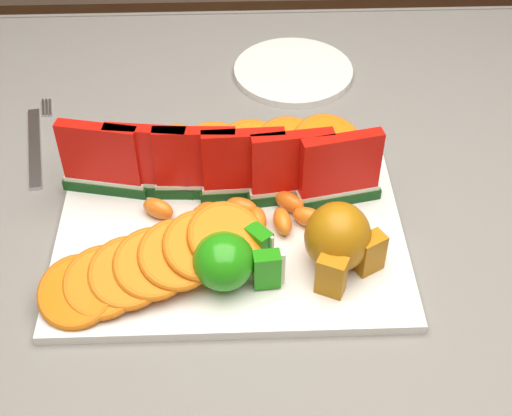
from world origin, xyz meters
TOP-DOWN VIEW (x-y plane):
  - table at (0.00, 0.00)m, footprint 1.40×0.90m
  - tablecloth at (0.00, 0.00)m, footprint 1.53×1.03m
  - platter at (-0.03, -0.02)m, footprint 0.40×0.30m
  - apple_cluster at (-0.03, -0.10)m, footprint 0.11×0.09m
  - pear_cluster at (0.09, -0.08)m, footprint 0.09×0.09m
  - side_plate at (0.07, 0.32)m, footprint 0.19×0.19m
  - fork at (-0.29, 0.16)m, footprint 0.05×0.19m
  - watermelon_row at (-0.04, 0.04)m, footprint 0.39×0.07m
  - orange_fan_front at (-0.11, -0.10)m, footprint 0.26×0.15m
  - orange_fan_back at (-0.02, 0.10)m, footprint 0.35×0.12m
  - tangerine_segments at (-0.02, -0.01)m, footprint 0.22×0.07m

SIDE VIEW (x-z plane):
  - table at x=0.00m, z-range 0.28..1.03m
  - tablecloth at x=0.00m, z-range 0.62..0.82m
  - fork at x=-0.29m, z-range 0.76..0.76m
  - side_plate at x=0.07m, z-range 0.76..0.77m
  - platter at x=-0.03m, z-range 0.76..0.77m
  - tangerine_segments at x=-0.02m, z-range 0.77..0.79m
  - orange_fan_back at x=-0.02m, z-range 0.77..0.82m
  - orange_fan_front at x=-0.11m, z-range 0.77..0.83m
  - apple_cluster at x=-0.03m, z-range 0.77..0.83m
  - pear_cluster at x=0.09m, z-range 0.77..0.85m
  - watermelon_row at x=-0.04m, z-range 0.77..0.87m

